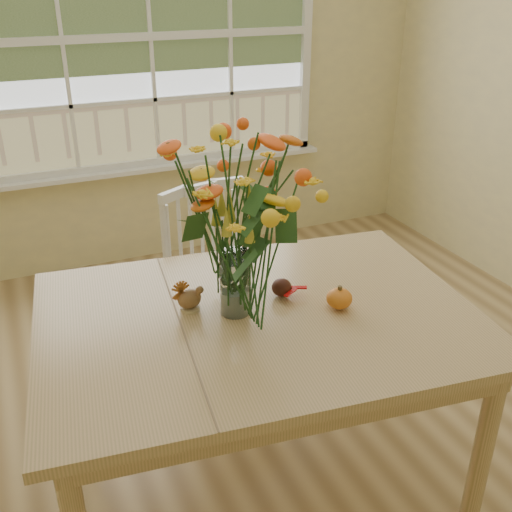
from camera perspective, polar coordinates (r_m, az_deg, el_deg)
name	(u,v)px	position (r m, az deg, el deg)	size (l,w,h in m)	color
floor	(302,450)	(2.83, 4.36, -17.94)	(4.00, 4.50, 0.01)	olive
wall_back	(151,68)	(4.20, -9.95, 17.25)	(4.00, 0.02, 2.70)	beige
window	(151,39)	(4.14, -10.01, 19.66)	(2.42, 0.12, 1.74)	silver
dining_table	(258,335)	(2.20, 0.21, -7.54)	(1.67, 1.28, 0.83)	tan
windsor_chair	(214,277)	(3.00, -4.00, -2.00)	(0.54, 0.52, 0.99)	white
flower_vase	(234,221)	(2.00, -2.15, 3.37)	(0.50, 0.50, 0.59)	white
pumpkin	(339,299)	(2.19, 7.93, -4.11)	(0.09, 0.09, 0.07)	orange
turkey_figurine	(190,299)	(2.17, -6.35, -4.09)	(0.10, 0.08, 0.11)	#CCB78C
dark_gourd	(282,288)	(2.25, 2.45, -3.09)	(0.12, 0.08, 0.07)	#38160F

